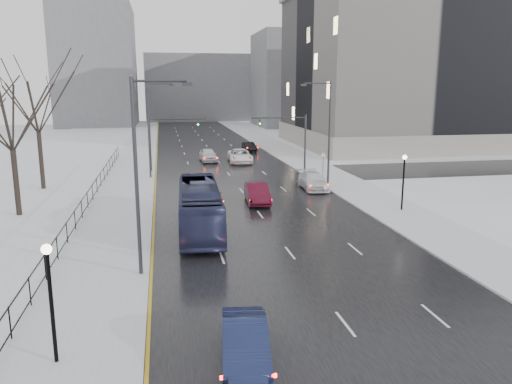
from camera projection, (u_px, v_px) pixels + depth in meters
road at (218, 160)px, 65.56m from camera, size 16.00×150.00×0.04m
cross_road at (230, 176)px, 54.03m from camera, size 130.00×10.00×0.04m
sidewalk_left at (136, 162)px, 63.64m from camera, size 5.00×150.00×0.16m
sidewalk_right at (295, 157)px, 67.45m from camera, size 5.00×150.00×0.16m
park_strip at (57, 164)px, 61.92m from camera, size 14.00×150.00×0.12m
tree_park_d at (20, 216)px, 37.35m from camera, size 8.75×8.75×12.50m
tree_park_e at (44, 190)px, 46.88m from camera, size 9.45×9.45×13.50m
iron_fence at (77, 215)px, 34.18m from camera, size 0.06×70.00×1.30m
streetlight_r_mid at (327, 129)px, 46.65m from camera, size 2.95×0.25×10.00m
streetlight_l_near at (141, 168)px, 24.47m from camera, size 2.95×0.25×10.00m
streetlight_l_far at (151, 122)px, 55.22m from camera, size 2.95×0.25×10.00m
lamppost_l at (50, 286)px, 16.82m from camera, size 0.36×0.36×4.28m
lamppost_r_mid at (404, 174)px, 38.11m from camera, size 0.36×0.36×4.28m
mast_signal_right at (296, 137)px, 54.50m from camera, size 6.10×0.33×6.50m
mast_signal_left at (160, 139)px, 51.84m from camera, size 6.10×0.33×6.50m
no_uturn_sign at (323, 158)px, 51.38m from camera, size 0.60×0.06×2.70m
civic_building at (422, 75)px, 81.10m from camera, size 41.00×31.00×24.80m
bldg_far_right at (306, 80)px, 121.20m from camera, size 24.00×20.00×22.00m
bldg_far_left at (97, 67)px, 121.11m from camera, size 18.00×22.00×28.00m
bldg_far_center at (200, 88)px, 141.29m from camera, size 30.00×18.00×18.00m
sedan_left_near at (245, 343)px, 17.42m from camera, size 2.10×4.69×1.49m
bus at (200, 208)px, 33.18m from camera, size 3.14×11.48×3.17m
sedan_center_near at (209, 195)px, 40.69m from camera, size 2.05×4.88×1.65m
sedan_right_near at (257, 193)px, 41.28m from camera, size 2.06×5.10×1.65m
sedan_right_cross at (240, 156)px, 63.05m from camera, size 3.09×6.23×1.70m
sedan_right_far at (313, 181)px, 46.89m from camera, size 2.34×5.40×1.55m
sedan_center_far at (208, 155)px, 63.97m from camera, size 2.26×5.04×1.68m
sedan_right_distant at (249, 147)px, 74.04m from camera, size 1.77×4.17×1.34m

